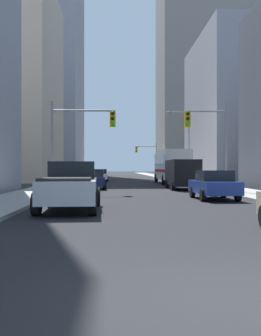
# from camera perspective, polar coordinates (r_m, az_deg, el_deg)

# --- Properties ---
(ground_plane) EXTENTS (400.00, 400.00, 0.00)m
(ground_plane) POSITION_cam_1_polar(r_m,az_deg,el_deg) (5.39, 16.83, -17.69)
(ground_plane) COLOR black
(sidewalk_left) EXTENTS (3.01, 160.00, 0.15)m
(sidewalk_left) POSITION_cam_1_polar(r_m,az_deg,el_deg) (55.10, -7.44, -1.64)
(sidewalk_left) COLOR #9E9E99
(sidewalk_left) RESTS_ON ground
(sidewalk_right) EXTENTS (3.01, 160.00, 0.15)m
(sidewalk_right) POSITION_cam_1_polar(r_m,az_deg,el_deg) (55.50, 6.31, -1.62)
(sidewalk_right) COLOR #9E9E99
(sidewalk_right) RESTS_ON ground
(city_bus) EXTENTS (2.67, 11.53, 3.40)m
(city_bus) POSITION_cam_1_polar(r_m,az_deg,el_deg) (43.31, 5.66, 0.37)
(city_bus) COLOR silver
(city_bus) RESTS_ON ground
(pickup_truck_silver) EXTENTS (2.20, 5.47, 1.90)m
(pickup_truck_silver) POSITION_cam_1_polar(r_m,az_deg,el_deg) (16.17, -8.33, -2.51)
(pickup_truck_silver) COLOR #B7BABF
(pickup_truck_silver) RESTS_ON ground
(cargo_van_black) EXTENTS (2.16, 5.22, 2.26)m
(cargo_van_black) POSITION_cam_1_polar(r_m,az_deg,el_deg) (31.78, 7.18, -0.64)
(cargo_van_black) COLOR black
(cargo_van_black) RESTS_ON ground
(sedan_blue) EXTENTS (1.95, 4.25, 1.52)m
(sedan_blue) POSITION_cam_1_polar(r_m,az_deg,el_deg) (21.86, 11.47, -2.28)
(sedan_blue) COLOR navy
(sedan_blue) RESTS_ON ground
(sedan_navy) EXTENTS (1.95, 4.23, 1.52)m
(sedan_navy) POSITION_cam_1_polar(r_m,az_deg,el_deg) (32.24, -5.15, -1.55)
(sedan_navy) COLOR #141E4C
(sedan_navy) RESTS_ON ground
(sedan_white) EXTENTS (1.95, 4.23, 1.52)m
(sedan_white) POSITION_cam_1_polar(r_m,az_deg,el_deg) (49.71, -4.23, -1.01)
(sedan_white) COLOR white
(sedan_white) RESTS_ON ground
(traffic_signal_near_left) EXTENTS (4.22, 0.44, 6.00)m
(traffic_signal_near_left) POSITION_cam_1_polar(r_m,az_deg,el_deg) (27.16, -7.00, 5.11)
(traffic_signal_near_left) COLOR gray
(traffic_signal_near_left) RESTS_ON ground
(traffic_signal_near_right) EXTENTS (2.83, 0.44, 6.00)m
(traffic_signal_near_right) POSITION_cam_1_polar(r_m,az_deg,el_deg) (27.77, 10.71, 4.86)
(traffic_signal_near_right) COLOR gray
(traffic_signal_near_right) RESTS_ON ground
(traffic_signal_far_right) EXTENTS (3.80, 0.44, 6.00)m
(traffic_signal_far_right) POSITION_cam_1_polar(r_m,az_deg,el_deg) (71.52, 2.34, 1.92)
(traffic_signal_far_right) COLOR gray
(traffic_signal_far_right) RESTS_ON ground
(street_lamp_right) EXTENTS (2.38, 0.32, 7.50)m
(street_lamp_right) POSITION_cam_1_polar(r_m,az_deg,el_deg) (41.74, 7.56, 3.97)
(street_lamp_right) COLOR gray
(street_lamp_right) RESTS_ON ground
(building_left_far_tower) EXTENTS (25.01, 23.97, 68.72)m
(building_left_far_tower) POSITION_cam_1_polar(r_m,az_deg,el_deg) (100.17, -14.52, 19.06)
(building_left_far_tower) COLOR #93939E
(building_left_far_tower) RESTS_ON ground
(building_right_far_highrise) EXTENTS (25.78, 19.77, 47.61)m
(building_right_far_highrise) POSITION_cam_1_polar(r_m,az_deg,el_deg) (102.57, 11.42, 12.47)
(building_right_far_highrise) COLOR gray
(building_right_far_highrise) RESTS_ON ground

